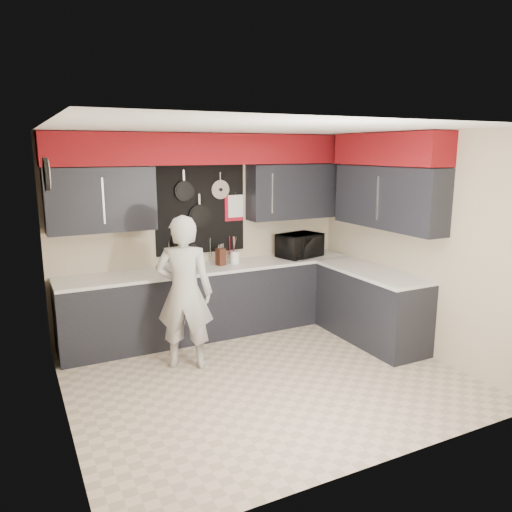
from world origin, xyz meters
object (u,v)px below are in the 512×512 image
coffee_maker (185,255)px  person (184,293)px  knife_block (221,257)px  microwave (300,245)px  utensil_crock (235,257)px

coffee_maker → person: (-0.30, -0.85, -0.23)m
knife_block → person: person is taller
microwave → person: person is taller
microwave → coffee_maker: size_ratio=1.78×
coffee_maker → person: bearing=-127.9°
coffee_maker → person: person is taller
microwave → utensil_crock: (-0.98, 0.04, -0.08)m
knife_block → utensil_crock: (0.21, 0.02, -0.03)m
microwave → knife_block: (-1.19, 0.02, -0.05)m
coffee_maker → microwave: bearing=-20.5°
coffee_maker → person: size_ratio=0.19×
knife_block → coffee_maker: (-0.47, 0.04, 0.06)m
microwave → knife_block: microwave is taller
microwave → person: bearing=-172.7°
utensil_crock → coffee_maker: coffee_maker is taller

